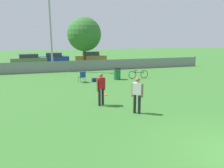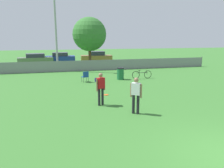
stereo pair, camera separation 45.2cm
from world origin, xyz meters
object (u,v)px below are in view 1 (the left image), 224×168
at_px(tree_near_pole, 84,34).
at_px(folding_chair_sideline, 82,76).
at_px(gear_bag_sideline, 96,80).
at_px(light_pole, 50,13).
at_px(player_receiver_white, 137,93).
at_px(trash_bin, 117,74).
at_px(frisbee_disc, 105,95).
at_px(bicycle_sideline, 138,74).
at_px(parked_car_tan, 91,57).
at_px(parked_car_olive, 29,59).
at_px(player_thrower_red, 101,87).
at_px(parked_car_blue, 54,58).

height_order(tree_near_pole, folding_chair_sideline, tree_near_pole).
bearing_deg(gear_bag_sideline, tree_near_pole, 85.35).
bearing_deg(light_pole, player_receiver_white, -77.38).
relative_size(folding_chair_sideline, trash_bin, 0.88).
height_order(frisbee_disc, bicycle_sideline, bicycle_sideline).
xyz_separation_m(trash_bin, parked_car_tan, (0.58, 13.77, 0.23)).
distance_m(tree_near_pole, parked_car_tan, 6.45).
height_order(folding_chair_sideline, bicycle_sideline, folding_chair_sideline).
bearing_deg(gear_bag_sideline, trash_bin, 11.34).
bearing_deg(frisbee_disc, parked_car_tan, 81.09).
relative_size(light_pole, parked_car_tan, 2.20).
bearing_deg(trash_bin, player_receiver_white, -102.11).
relative_size(bicycle_sideline, parked_car_tan, 0.40).
bearing_deg(parked_car_olive, player_thrower_red, -84.67).
relative_size(light_pole, parked_car_olive, 2.12).
distance_m(light_pole, tree_near_pole, 4.79).
bearing_deg(bicycle_sideline, light_pole, 136.52).
distance_m(player_receiver_white, player_thrower_red, 2.09).
distance_m(player_receiver_white, frisbee_disc, 3.74).
relative_size(gear_bag_sideline, parked_car_blue, 0.15).
relative_size(player_thrower_red, parked_car_tan, 0.38).
distance_m(player_thrower_red, parked_car_olive, 20.78).
xyz_separation_m(player_receiver_white, parked_car_blue, (-2.68, 22.86, -0.30)).
relative_size(player_thrower_red, trash_bin, 1.72).
xyz_separation_m(player_receiver_white, frisbee_disc, (-0.55, 3.57, -0.96)).
relative_size(light_pole, folding_chair_sideline, 11.56).
distance_m(tree_near_pole, frisbee_disc, 13.56).
xyz_separation_m(tree_near_pole, gear_bag_sideline, (-0.71, -8.76, -3.65)).
distance_m(light_pole, frisbee_disc, 12.46).
bearing_deg(parked_car_blue, tree_near_pole, -60.71).
relative_size(frisbee_disc, folding_chair_sideline, 0.34).
distance_m(folding_chair_sideline, parked_car_blue, 15.13).
relative_size(light_pole, gear_bag_sideline, 16.48).
height_order(light_pole, player_thrower_red, light_pole).
bearing_deg(parked_car_olive, folding_chair_sideline, -79.13).
distance_m(light_pole, gear_bag_sideline, 9.12).
height_order(parked_car_olive, parked_car_tan, parked_car_tan).
bearing_deg(frisbee_disc, bicycle_sideline, 47.09).
xyz_separation_m(light_pole, parked_car_tan, (5.54, 7.63, -5.01)).
relative_size(tree_near_pole, trash_bin, 5.87).
bearing_deg(light_pole, trash_bin, -51.05).
xyz_separation_m(bicycle_sideline, parked_car_blue, (-6.31, 14.80, 0.32)).
relative_size(tree_near_pole, parked_car_tan, 1.28).
bearing_deg(tree_near_pole, trash_bin, -81.82).
relative_size(parked_car_blue, parked_car_tan, 0.91).
distance_m(trash_bin, parked_car_olive, 15.74).
xyz_separation_m(light_pole, tree_near_pole, (3.76, 2.24, -1.95)).
height_order(tree_near_pole, player_thrower_red, tree_near_pole).
distance_m(player_receiver_white, trash_bin, 8.38).
xyz_separation_m(player_receiver_white, parked_car_tan, (2.33, 21.95, -0.25)).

